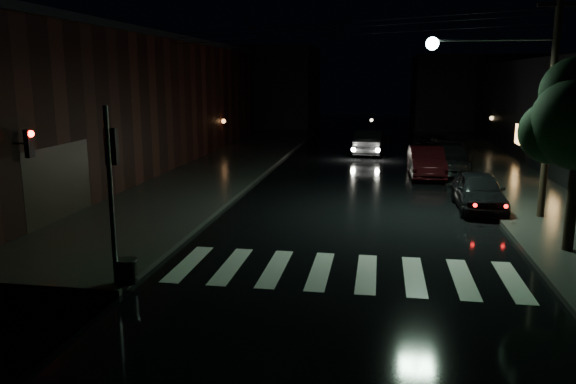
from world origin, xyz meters
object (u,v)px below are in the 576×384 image
at_px(parked_car_b, 426,162).
at_px(parked_car_c, 451,158).
at_px(parked_car_a, 479,191).
at_px(oncoming_car, 369,142).
at_px(parked_car_d, 435,146).

bearing_deg(parked_car_b, parked_car_c, 53.24).
height_order(parked_car_a, parked_car_b, parked_car_b).
bearing_deg(oncoming_car, parked_car_a, 110.03).
bearing_deg(parked_car_d, parked_car_a, -92.28).
bearing_deg(parked_car_a, oncoming_car, 106.36).
distance_m(parked_car_a, oncoming_car, 15.66).
distance_m(parked_car_c, parked_car_d, 5.28).
xyz_separation_m(parked_car_b, oncoming_car, (-3.01, 8.01, 0.03)).
xyz_separation_m(parked_car_c, oncoming_car, (-4.43, 6.03, 0.06)).
height_order(parked_car_b, parked_car_c, parked_car_b).
relative_size(parked_car_b, parked_car_c, 0.92).
bearing_deg(parked_car_c, parked_car_a, -82.64).
relative_size(parked_car_a, parked_car_b, 0.91).
xyz_separation_m(parked_car_b, parked_car_c, (1.42, 1.98, -0.03)).
bearing_deg(oncoming_car, parked_car_c, 129.91).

